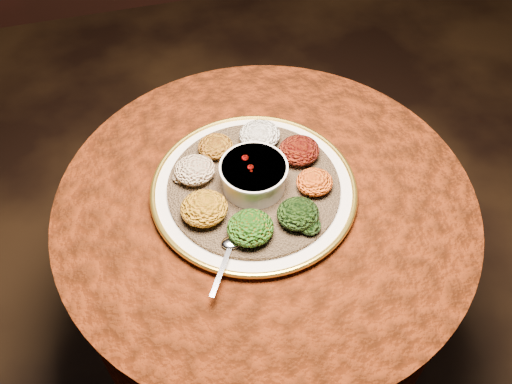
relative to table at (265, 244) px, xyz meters
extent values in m
plane|color=black|center=(0.00, 0.00, -0.55)|extent=(4.00, 4.00, 0.00)
cylinder|color=black|center=(0.00, 0.00, -0.53)|extent=(0.44, 0.44, 0.04)
cylinder|color=black|center=(0.00, 0.00, -0.21)|extent=(0.12, 0.12, 0.68)
cylinder|color=black|center=(0.00, 0.00, 0.15)|extent=(0.80, 0.80, 0.04)
cylinder|color=#471706|center=(0.00, 0.00, 0.00)|extent=(0.93, 0.93, 0.34)
cylinder|color=#471706|center=(0.00, 0.00, 0.17)|extent=(0.96, 0.96, 0.01)
cylinder|color=silver|center=(-0.02, 0.03, 0.19)|extent=(0.47, 0.47, 0.02)
torus|color=gold|center=(-0.02, 0.03, 0.20)|extent=(0.47, 0.47, 0.01)
cylinder|color=brown|center=(-0.02, 0.03, 0.20)|extent=(0.41, 0.41, 0.01)
cylinder|color=silver|center=(-0.02, 0.03, 0.24)|extent=(0.14, 0.14, 0.06)
cylinder|color=silver|center=(-0.02, 0.03, 0.27)|extent=(0.15, 0.15, 0.01)
cylinder|color=#5D0405|center=(-0.02, 0.03, 0.26)|extent=(0.12, 0.12, 0.01)
ellipsoid|color=silver|center=(-0.11, -0.11, 0.21)|extent=(0.05, 0.03, 0.01)
cube|color=silver|center=(-0.14, -0.17, 0.21)|extent=(0.07, 0.11, 0.00)
ellipsoid|color=white|center=(0.03, 0.15, 0.23)|extent=(0.10, 0.09, 0.05)
ellipsoid|color=black|center=(0.10, 0.08, 0.23)|extent=(0.10, 0.09, 0.05)
ellipsoid|color=#B1710E|center=(0.11, -0.02, 0.23)|extent=(0.08, 0.08, 0.04)
ellipsoid|color=black|center=(0.04, -0.09, 0.23)|extent=(0.09, 0.09, 0.04)
ellipsoid|color=#963B09|center=(-0.06, -0.10, 0.23)|extent=(0.10, 0.09, 0.05)
ellipsoid|color=#B76C10|center=(-0.14, -0.03, 0.23)|extent=(0.10, 0.10, 0.05)
ellipsoid|color=maroon|center=(-0.14, 0.09, 0.23)|extent=(0.09, 0.09, 0.04)
ellipsoid|color=#8C5811|center=(-0.08, 0.15, 0.23)|extent=(0.08, 0.08, 0.04)
camera|label=1|loc=(-0.23, -0.76, 1.19)|focal=40.00mm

